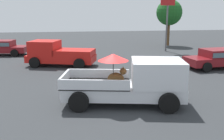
{
  "coord_description": "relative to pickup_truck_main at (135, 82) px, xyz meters",
  "views": [
    {
      "loc": [
        -2.08,
        -10.0,
        3.84
      ],
      "look_at": [
        -0.23,
        1.63,
        1.1
      ],
      "focal_mm": 40.43,
      "sensor_mm": 36.0,
      "label": 1
    }
  ],
  "objects": [
    {
      "name": "pickup_truck_main",
      "position": [
        0.0,
        0.0,
        0.0
      ],
      "size": [
        5.32,
        3.04,
        2.19
      ],
      "rotation": [
        0.0,
        0.0,
        -0.2
      ],
      "color": "black",
      "rests_on": "ground"
    },
    {
      "name": "pickup_truck_red",
      "position": [
        -3.55,
        8.38,
        -0.09
      ],
      "size": [
        5.12,
        3.25,
        1.8
      ],
      "rotation": [
        0.0,
        0.0,
        2.84
      ],
      "color": "black",
      "rests_on": "ground"
    },
    {
      "name": "ground_plane",
      "position": [
        -0.46,
        0.11,
        -0.97
      ],
      "size": [
        80.0,
        80.0,
        0.0
      ],
      "primitive_type": "plane",
      "color": "#2D3033"
    },
    {
      "name": "parked_sedan_far",
      "position": [
        -8.74,
        13.79,
        -0.22
      ],
      "size": [
        4.51,
        2.44,
        1.33
      ],
      "rotation": [
        0.0,
        0.0,
        -0.14
      ],
      "color": "black",
      "rests_on": "ground"
    },
    {
      "name": "tree_by_lot",
      "position": [
        8.37,
        17.76,
        2.74
      ],
      "size": [
        2.89,
        2.89,
        5.18
      ],
      "color": "brown",
      "rests_on": "ground"
    },
    {
      "name": "parked_sedan_near",
      "position": [
        7.28,
        5.84,
        -0.22
      ],
      "size": [
        4.47,
        2.35,
        1.33
      ],
      "rotation": [
        0.0,
        0.0,
        3.25
      ],
      "color": "black",
      "rests_on": "ground"
    },
    {
      "name": "motel_sign",
      "position": [
        6.57,
        13.69,
        2.75
      ],
      "size": [
        1.4,
        0.16,
        5.3
      ],
      "color": "#59595B",
      "rests_on": "ground"
    }
  ]
}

